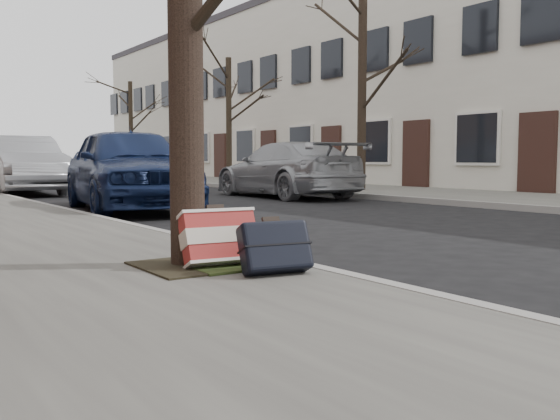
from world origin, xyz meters
TOP-DOWN VIEW (x-y plane):
  - ground at (0.00, 0.00)m, footprint 120.00×120.00m
  - far_sidewalk at (7.80, 15.00)m, footprint 4.00×70.00m
  - house_far at (13.15, 16.00)m, footprint 6.70×40.00m
  - dirt_patch at (-2.00, 1.20)m, footprint 0.85×0.85m
  - suitcase_red at (-1.87, 1.06)m, footprint 0.60×0.37m
  - suitcase_navy at (-1.69, 0.58)m, footprint 0.55×0.38m
  - car_near_front at (0.03, 7.93)m, footprint 2.53×4.83m
  - car_near_mid at (-0.38, 14.79)m, footprint 1.76×4.83m
  - car_near_back at (0.08, 19.97)m, footprint 3.23×5.88m
  - car_far_front at (4.70, 9.57)m, footprint 2.10×4.75m
  - car_far_back at (4.62, 19.75)m, footprint 2.11×4.26m
  - tree_far_a at (7.20, 9.58)m, footprint 0.24×0.24m
  - tree_far_b at (7.20, 16.74)m, footprint 0.21×0.21m
  - tree_far_c at (7.20, 26.36)m, footprint 0.21×0.21m

SIDE VIEW (x-z plane):
  - ground at x=0.00m, z-range 0.00..0.00m
  - far_sidewalk at x=7.80m, z-range 0.00..0.12m
  - dirt_patch at x=-2.00m, z-range 0.12..0.14m
  - suitcase_navy at x=-1.69m, z-range 0.12..0.52m
  - suitcase_red at x=-1.87m, z-range 0.12..0.56m
  - car_far_front at x=4.70m, z-range 0.00..1.35m
  - car_far_back at x=4.62m, z-range 0.00..1.40m
  - car_near_back at x=0.08m, z-range 0.00..1.56m
  - car_near_front at x=0.03m, z-range 0.00..1.57m
  - car_near_mid at x=-0.38m, z-range 0.00..1.58m
  - tree_far_b at x=7.20m, z-range 0.12..4.59m
  - tree_far_c at x=7.20m, z-range 0.12..4.72m
  - tree_far_a at x=7.20m, z-range 0.12..5.56m
  - house_far at x=13.15m, z-range 0.00..7.20m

